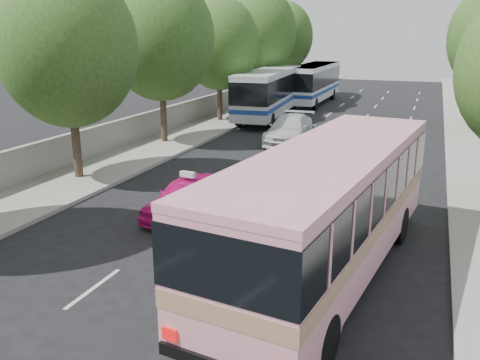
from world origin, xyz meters
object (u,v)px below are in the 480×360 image
at_px(pink_bus, 330,199).
at_px(white_pickup, 290,129).
at_px(tour_coach_rear, 314,80).
at_px(tour_coach_front, 269,89).
at_px(pink_taxi, 188,196).

height_order(pink_bus, white_pickup, pink_bus).
bearing_deg(tour_coach_rear, pink_bus, -76.45).
distance_m(pink_bus, white_pickup, 17.03).
distance_m(pink_bus, tour_coach_front, 25.63).
height_order(white_pickup, tour_coach_rear, tour_coach_rear).
xyz_separation_m(pink_bus, tour_coach_front, (-9.17, 23.93, -0.01)).
bearing_deg(pink_bus, white_pickup, 116.25).
bearing_deg(white_pickup, pink_taxi, -92.19).
distance_m(pink_taxi, white_pickup, 13.21).
height_order(pink_bus, pink_taxi, pink_bus).
xyz_separation_m(pink_bus, white_pickup, (-5.43, 16.08, -1.36)).
height_order(pink_taxi, white_pickup, white_pickup).
xyz_separation_m(tour_coach_front, tour_coach_rear, (1.24, 9.09, -0.05)).
bearing_deg(white_pickup, tour_coach_rear, 96.21).
bearing_deg(pink_taxi, white_pickup, 96.08).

